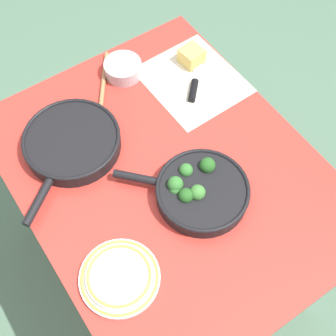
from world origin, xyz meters
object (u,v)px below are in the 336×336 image
object	(u,v)px
grater_knife	(195,80)
skillet_broccoli	(200,191)
dinner_plate_stack	(119,277)
skillet_eggs	(72,142)
wooden_spoon	(101,107)
cheese_block	(192,56)
prep_bowl_steel	(123,69)

from	to	relation	value
grater_knife	skillet_broccoli	bearing A→B (deg)	-170.31
grater_knife	dinner_plate_stack	xyz separation A→B (m)	(-0.43, 0.55, 0.00)
dinner_plate_stack	skillet_eggs	bearing A→B (deg)	-12.30
skillet_eggs	grater_knife	xyz separation A→B (m)	(0.00, -0.46, -0.02)
skillet_broccoli	wooden_spoon	size ratio (longest dim) A/B	1.00
wooden_spoon	skillet_broccoli	bearing A→B (deg)	45.32
cheese_block	wooden_spoon	bearing A→B (deg)	90.56
skillet_eggs	grater_knife	size ratio (longest dim) A/B	1.88
skillet_eggs	prep_bowl_steel	world-z (taller)	skillet_eggs
wooden_spoon	dinner_plate_stack	size ratio (longest dim) A/B	1.56
grater_knife	dinner_plate_stack	size ratio (longest dim) A/B	0.97
skillet_broccoli	skillet_eggs	xyz separation A→B (m)	(0.35, 0.22, -0.00)
wooden_spoon	dinner_plate_stack	bearing A→B (deg)	10.14
grater_knife	cheese_block	bearing A→B (deg)	16.73
skillet_eggs	cheese_block	world-z (taller)	cheese_block
wooden_spoon	prep_bowl_steel	world-z (taller)	prep_bowl_steel
skillet_broccoli	cheese_block	distance (m)	0.52
skillet_broccoli	wooden_spoon	distance (m)	0.44
wooden_spoon	skillet_eggs	bearing A→B (deg)	-25.70
cheese_block	prep_bowl_steel	size ratio (longest dim) A/B	0.63
skillet_eggs	prep_bowl_steel	xyz separation A→B (m)	(0.17, -0.28, -0.00)
skillet_eggs	wooden_spoon	xyz separation A→B (m)	(0.08, -0.14, -0.02)
cheese_block	dinner_plate_stack	bearing A→B (deg)	130.77
wooden_spoon	cheese_block	xyz separation A→B (m)	(0.00, -0.36, 0.02)
wooden_spoon	cheese_block	distance (m)	0.36
skillet_eggs	cheese_block	xyz separation A→B (m)	(0.08, -0.50, 0.00)
skillet_eggs	wooden_spoon	distance (m)	0.16
wooden_spoon	dinner_plate_stack	distance (m)	0.56
grater_knife	dinner_plate_stack	distance (m)	0.70
wooden_spoon	dinner_plate_stack	xyz separation A→B (m)	(-0.51, 0.24, 0.01)
dinner_plate_stack	prep_bowl_steel	size ratio (longest dim) A/B	1.69
skillet_eggs	prep_bowl_steel	size ratio (longest dim) A/B	3.09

